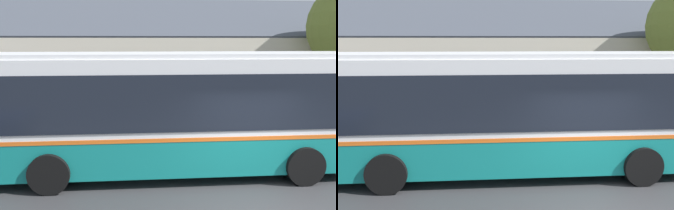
{
  "view_description": "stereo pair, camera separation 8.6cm",
  "coord_description": "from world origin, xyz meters",
  "views": [
    {
      "loc": [
        -2.88,
        -7.06,
        3.65
      ],
      "look_at": [
        -1.69,
        4.05,
        1.71
      ],
      "focal_mm": 40.0,
      "sensor_mm": 36.0,
      "label": 1
    },
    {
      "loc": [
        -2.8,
        -7.07,
        3.65
      ],
      "look_at": [
        -1.69,
        4.05,
        1.71
      ],
      "focal_mm": 40.0,
      "sensor_mm": 36.0,
      "label": 2
    }
  ],
  "objects": [
    {
      "name": "sidewalk_far",
      "position": [
        0.0,
        6.0,
        0.07
      ],
      "size": [
        60.0,
        3.0,
        0.15
      ],
      "primitive_type": "cube",
      "color": "gray",
      "rests_on": "ground"
    },
    {
      "name": "community_building",
      "position": [
        1.14,
        13.62,
        2.01
      ],
      "size": [
        22.64,
        10.35,
        6.85
      ],
      "color": "beige",
      "rests_on": "ground"
    },
    {
      "name": "transit_bus",
      "position": [
        -1.78,
        2.9,
        1.78
      ],
      "size": [
        10.97,
        2.89,
        3.32
      ],
      "color": "#147F7A",
      "rests_on": "ground"
    },
    {
      "name": "bench_by_building",
      "position": [
        -7.02,
        5.6,
        0.57
      ],
      "size": [
        1.62,
        0.51,
        0.94
      ],
      "color": "brown",
      "rests_on": "sidewalk_far"
    },
    {
      "name": "bench_down_street",
      "position": [
        -3.03,
        5.29,
        0.56
      ],
      "size": [
        1.55,
        0.51,
        0.94
      ],
      "color": "brown",
      "rests_on": "sidewalk_far"
    }
  ]
}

